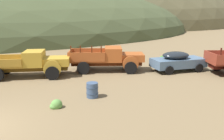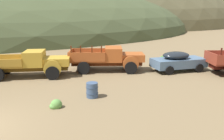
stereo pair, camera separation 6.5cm
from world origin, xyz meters
The scene contains 8 objects.
hill_far_right centered at (8.12, 73.95, 0.00)m, with size 117.11×64.87×43.31m, color brown.
truck_mustard centered at (1.69, 7.89, 0.99)m, with size 6.15×2.70×1.89m.
truck_oxide_orange centered at (7.58, 8.52, 1.00)m, with size 6.11×3.32×2.16m.
car_chalk_blue centered at (12.84, 7.35, 0.81)m, with size 4.58×2.29×1.57m.
oil_drum_spare centered at (5.27, 2.76, 0.42)m, with size 0.68×0.68×0.83m.
bush_near_barrel centered at (3.34, 1.66, 0.13)m, with size 0.62×0.50×0.55m.
bush_front_right centered at (13.15, 10.61, 0.23)m, with size 1.30×1.12×0.93m.
bush_between_trucks centered at (16.16, 10.99, 0.16)m, with size 0.68×0.63×0.61m.
Camera 2 is at (3.90, -9.24, 4.49)m, focal length 37.18 mm.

